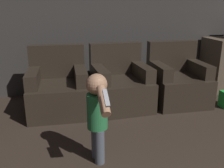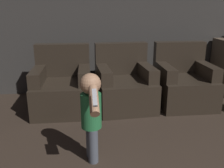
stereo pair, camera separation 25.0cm
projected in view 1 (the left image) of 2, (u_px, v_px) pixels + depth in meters
name	position (u px, v px, depth m)	size (l,w,h in m)	color
wall_back	(102.00, 17.00, 4.22)	(8.40, 0.05, 2.60)	#33302D
armchair_left	(58.00, 90.00, 3.61)	(0.83, 0.85, 0.94)	black
armchair_middle	(120.00, 85.00, 3.79)	(0.86, 0.88, 0.94)	black
armchair_right	(177.00, 82.00, 3.98)	(0.83, 0.85, 0.94)	black
person_toddler	(97.00, 112.00, 2.37)	(0.20, 0.62, 0.90)	#474C56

